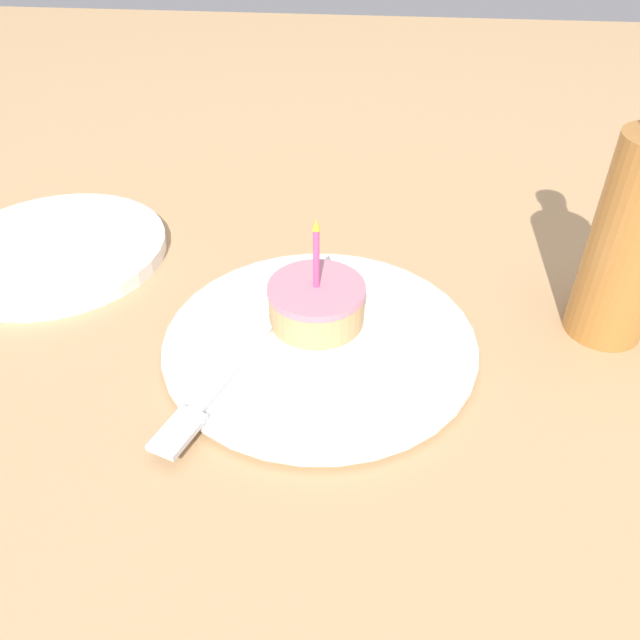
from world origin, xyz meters
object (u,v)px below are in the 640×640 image
object	(u,v)px
side_plate	(56,250)
fork	(223,379)
plate	(320,341)
bottle	(635,234)
cake_slice	(317,303)

from	to	relation	value
side_plate	fork	bearing A→B (deg)	50.93
plate	fork	bearing A→B (deg)	-48.64
plate	fork	distance (m)	0.10
fork	side_plate	xyz separation A→B (m)	(-0.18, -0.22, -0.01)
fork	bottle	bearing A→B (deg)	109.59
bottle	side_plate	size ratio (longest dim) A/B	1.07
side_plate	cake_slice	bearing A→B (deg)	71.73
plate	side_plate	world-z (taller)	side_plate
plate	fork	world-z (taller)	fork
plate	cake_slice	size ratio (longest dim) A/B	2.65
cake_slice	fork	distance (m)	0.11
plate	bottle	distance (m)	0.27
bottle	plate	bearing A→B (deg)	-78.25
cake_slice	side_plate	size ratio (longest dim) A/B	0.45
plate	side_plate	bearing A→B (deg)	-111.91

